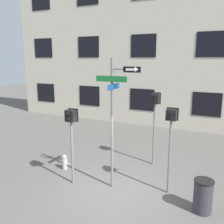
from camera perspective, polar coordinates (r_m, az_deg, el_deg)
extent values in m
plane|color=#595651|center=(8.73, 0.50, -17.79)|extent=(60.00, 60.00, 0.00)
cube|color=beige|center=(16.25, 14.88, 20.58)|extent=(24.00, 0.60, 13.71)
cube|color=black|center=(20.47, -14.90, 4.30)|extent=(1.65, 0.03, 1.42)
cube|color=black|center=(18.15, -5.20, 3.70)|extent=(1.65, 0.03, 1.42)
cube|color=black|center=(16.49, 6.86, 2.81)|extent=(1.65, 0.03, 1.42)
cube|color=black|center=(15.69, 20.82, 1.63)|extent=(1.65, 0.03, 1.42)
cube|color=black|center=(20.31, -15.44, 13.92)|extent=(1.65, 0.03, 1.42)
cube|color=black|center=(17.97, -5.42, 14.57)|extent=(1.65, 0.03, 1.42)
cube|color=black|center=(16.29, 7.17, 14.79)|extent=(1.65, 0.03, 1.42)
cube|color=black|center=(15.49, 21.79, 14.19)|extent=(1.65, 0.03, 1.42)
cube|color=black|center=(20.73, -16.02, 23.41)|extent=(1.65, 0.03, 1.42)
cylinder|color=slate|center=(8.23, 0.00, -3.13)|extent=(0.09, 0.09, 4.38)
cube|color=slate|center=(7.81, 2.27, 9.72)|extent=(0.68, 0.05, 0.05)
cube|color=#196B2D|center=(7.91, -0.19, 7.58)|extent=(1.07, 0.02, 0.18)
cube|color=#14478C|center=(7.96, 0.39, 5.85)|extent=(0.02, 0.84, 0.18)
cube|color=black|center=(7.67, 4.57, 9.65)|extent=(0.56, 0.02, 0.18)
cube|color=white|center=(7.67, 4.25, 9.65)|extent=(0.32, 0.01, 0.07)
cone|color=white|center=(7.60, 5.68, 9.61)|extent=(0.10, 0.14, 0.14)
cylinder|color=slate|center=(8.91, -9.09, -9.23)|extent=(0.08, 0.08, 2.27)
cube|color=black|center=(8.52, -9.39, -0.85)|extent=(0.34, 0.26, 0.39)
cube|color=black|center=(8.63, -8.86, -0.66)|extent=(0.40, 0.02, 0.45)
cylinder|color=black|center=(8.35, -10.15, -0.52)|extent=(0.14, 0.12, 0.14)
cylinder|color=black|center=(8.39, -10.11, -1.70)|extent=(0.14, 0.12, 0.14)
cylinder|color=silver|center=(8.39, -9.94, -0.45)|extent=(0.11, 0.01, 0.11)
cylinder|color=slate|center=(8.36, 12.98, -10.10)|extent=(0.08, 0.08, 2.48)
cube|color=black|center=(7.94, 13.46, -0.61)|extent=(0.32, 0.26, 0.34)
cube|color=black|center=(8.07, 13.68, -0.41)|extent=(0.38, 0.02, 0.40)
cylinder|color=black|center=(7.74, 13.19, -0.34)|extent=(0.12, 0.12, 0.12)
cylinder|color=black|center=(7.77, 13.13, -1.45)|extent=(0.12, 0.12, 0.12)
cylinder|color=#EA4C14|center=(7.79, 13.28, -0.26)|extent=(0.10, 0.01, 0.10)
cylinder|color=slate|center=(10.44, 9.57, -5.11)|extent=(0.08, 0.08, 2.58)
cube|color=black|center=(10.11, 9.86, 3.04)|extent=(0.31, 0.26, 0.41)
cube|color=black|center=(10.24, 10.08, 3.15)|extent=(0.37, 0.02, 0.47)
cylinder|color=black|center=(9.91, 9.58, 3.42)|extent=(0.15, 0.12, 0.15)
cylinder|color=black|center=(9.94, 9.54, 2.35)|extent=(0.15, 0.12, 0.15)
cylinder|color=#EA4C14|center=(9.96, 9.67, 3.46)|extent=(0.12, 0.01, 0.12)
cylinder|color=#A5A5A8|center=(10.39, -10.76, -11.52)|extent=(0.21, 0.21, 0.45)
sphere|color=#A5A5A8|center=(10.28, -10.82, -10.07)|extent=(0.18, 0.18, 0.18)
cylinder|color=#A5A5A8|center=(10.46, -11.42, -11.24)|extent=(0.08, 0.07, 0.07)
cylinder|color=#A5A5A8|center=(10.30, -10.09, -11.57)|extent=(0.08, 0.07, 0.07)
cylinder|color=#333338|center=(7.99, 20.06, -17.74)|extent=(0.53, 0.53, 0.95)
cylinder|color=black|center=(7.76, 20.33, -14.56)|extent=(0.56, 0.56, 0.04)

